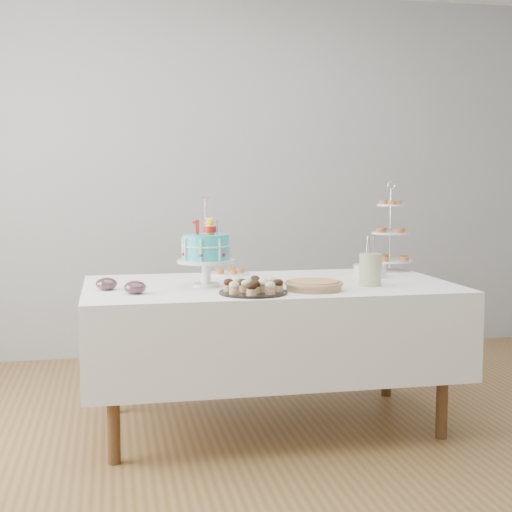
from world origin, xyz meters
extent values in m
plane|color=brown|center=(0.00, 0.00, 0.00)|extent=(5.00, 5.00, 0.00)
cube|color=#96999B|center=(0.00, 2.00, 1.35)|extent=(5.00, 0.04, 2.70)
cube|color=white|center=(0.00, 0.30, 0.55)|extent=(1.92, 1.02, 0.45)
cylinder|color=brown|center=(-0.82, -0.07, 0.34)|extent=(0.06, 0.06, 0.67)
cylinder|color=brown|center=(0.82, -0.07, 0.34)|extent=(0.06, 0.06, 0.67)
cylinder|color=brown|center=(-0.82, 0.67, 0.34)|extent=(0.06, 0.06, 0.67)
cylinder|color=brown|center=(0.82, 0.67, 0.34)|extent=(0.06, 0.06, 0.67)
cylinder|color=#2EC7CB|center=(-0.34, 0.26, 0.97)|extent=(0.23, 0.23, 0.13)
torus|color=silver|center=(-0.34, 0.26, 0.98)|extent=(0.25, 0.25, 0.01)
cube|color=red|center=(-0.38, 0.26, 1.07)|extent=(0.02, 0.02, 0.07)
cylinder|color=blue|center=(-0.29, 0.21, 1.07)|extent=(0.01, 0.01, 0.07)
cylinder|color=silver|center=(-0.34, 0.29, 1.13)|extent=(0.00, 0.00, 0.18)
cylinder|color=#FAB845|center=(-0.34, 0.29, 1.22)|extent=(0.05, 0.05, 0.01)
cylinder|color=black|center=(-0.15, -0.02, 0.78)|extent=(0.33, 0.33, 0.01)
ellipsoid|color=black|center=(-0.21, -0.02, 0.82)|extent=(0.05, 0.05, 0.04)
ellipsoid|color=#F3EABC|center=(-0.08, -0.02, 0.82)|extent=(0.05, 0.05, 0.04)
cylinder|color=#A27E58|center=(0.17, 0.03, 0.79)|extent=(0.27, 0.27, 0.03)
cylinder|color=tan|center=(0.17, 0.03, 0.81)|extent=(0.24, 0.24, 0.02)
torus|color=#A27E58|center=(0.17, 0.03, 0.80)|extent=(0.29, 0.29, 0.02)
cylinder|color=silver|center=(0.84, 0.70, 1.02)|extent=(0.01, 0.01, 0.49)
cylinder|color=white|center=(0.84, 0.70, 0.83)|extent=(0.28, 0.28, 0.01)
cylinder|color=white|center=(0.84, 0.70, 1.00)|extent=(0.23, 0.23, 0.01)
cylinder|color=white|center=(0.84, 0.70, 1.16)|extent=(0.17, 0.17, 0.01)
torus|color=silver|center=(0.84, 0.70, 1.28)|extent=(0.05, 0.01, 0.05)
cylinder|color=white|center=(0.61, 0.43, 0.81)|extent=(0.18, 0.18, 0.07)
cylinder|color=white|center=(-0.15, 0.70, 0.78)|extent=(0.23, 0.23, 0.01)
ellipsoid|color=silver|center=(-0.84, 0.24, 0.80)|extent=(0.11, 0.11, 0.06)
cylinder|color=#4F0617|center=(-0.84, 0.24, 0.80)|extent=(0.07, 0.07, 0.03)
ellipsoid|color=silver|center=(-0.71, 0.09, 0.80)|extent=(0.11, 0.11, 0.06)
cylinder|color=#4F0617|center=(-0.71, 0.09, 0.80)|extent=(0.07, 0.07, 0.03)
cylinder|color=beige|center=(0.49, 0.11, 0.85)|extent=(0.11, 0.11, 0.17)
cylinder|color=beige|center=(0.55, 0.12, 0.87)|extent=(0.01, 0.01, 0.09)
camera|label=1|loc=(-0.82, -3.33, 1.31)|focal=50.00mm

